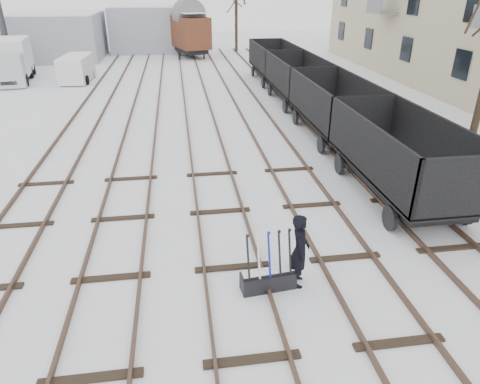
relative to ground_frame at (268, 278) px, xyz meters
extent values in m
plane|color=white|center=(-0.74, 0.91, -0.28)|extent=(120.00, 120.00, 0.00)
cube|color=black|center=(-7.46, 14.91, -0.21)|extent=(0.07, 52.00, 0.15)
cube|color=black|center=(-6.02, 14.91, -0.21)|extent=(0.07, 52.00, 0.15)
cube|color=black|center=(-6.74, 2.91, -0.26)|extent=(1.90, 0.20, 0.08)
cube|color=black|center=(-4.46, 14.91, -0.21)|extent=(0.07, 52.00, 0.15)
cube|color=black|center=(-3.02, 14.91, -0.21)|extent=(0.07, 52.00, 0.15)
cube|color=black|center=(-3.74, 2.91, -0.26)|extent=(1.90, 0.20, 0.08)
cube|color=black|center=(-1.46, 14.91, -0.21)|extent=(0.07, 52.00, 0.15)
cube|color=black|center=(-0.02, 14.91, -0.21)|extent=(0.07, 52.00, 0.15)
cube|color=black|center=(-0.74, 2.91, -0.26)|extent=(1.90, 0.20, 0.08)
cube|color=black|center=(1.54, 14.91, -0.21)|extent=(0.07, 52.00, 0.15)
cube|color=black|center=(2.98, 14.91, -0.21)|extent=(0.07, 52.00, 0.15)
cube|color=black|center=(2.26, 2.91, -0.26)|extent=(1.90, 0.20, 0.08)
cube|color=black|center=(4.54, 14.91, -0.21)|extent=(0.07, 52.00, 0.15)
cube|color=black|center=(5.98, 14.91, -0.21)|extent=(0.07, 52.00, 0.15)
cube|color=black|center=(5.26, 2.91, -0.26)|extent=(1.90, 0.20, 0.08)
cube|color=#98A2AC|center=(-13.74, 36.91, 1.72)|extent=(10.00, 8.00, 4.00)
cube|color=white|center=(-13.74, 36.91, 3.77)|extent=(9.80, 7.84, 0.10)
cube|color=#98A2AC|center=(-4.74, 40.91, 1.92)|extent=(7.00, 6.00, 4.40)
cube|color=white|center=(-4.74, 40.91, 4.17)|extent=(6.86, 5.88, 0.10)
cube|color=black|center=(0.00, 0.00, -0.06)|extent=(1.34, 0.56, 0.44)
cube|color=black|center=(0.00, 0.00, 0.18)|extent=(1.33, 0.44, 0.06)
cube|color=white|center=(0.00, 0.00, 0.22)|extent=(1.27, 0.40, 0.03)
cylinder|color=black|center=(-0.50, -0.06, 0.67)|extent=(0.08, 0.32, 1.08)
cylinder|color=silver|center=(-0.25, -0.03, 0.67)|extent=(0.08, 0.32, 1.08)
cylinder|color=#0B1895|center=(0.00, 0.00, 0.67)|extent=(0.08, 0.32, 1.08)
cylinder|color=black|center=(0.25, 0.03, 0.67)|extent=(0.08, 0.32, 1.08)
cylinder|color=black|center=(0.50, 0.06, 0.67)|extent=(0.08, 0.32, 1.08)
imported|color=black|center=(0.75, 0.10, 0.65)|extent=(0.59, 0.76, 1.86)
cube|color=black|center=(5.26, 4.24, 0.43)|extent=(2.10, 5.76, 0.44)
cube|color=black|center=(5.26, 4.24, 0.64)|extent=(2.62, 6.55, 0.13)
cube|color=black|center=(4.00, 4.24, 1.52)|extent=(0.11, 6.55, 1.75)
cube|color=black|center=(6.51, 4.24, 1.52)|extent=(0.11, 6.55, 1.75)
cube|color=white|center=(5.26, 4.24, 0.75)|extent=(2.36, 6.29, 0.07)
cylinder|color=black|center=(4.06, 2.15, 0.10)|extent=(0.13, 0.76, 0.76)
cylinder|color=black|center=(6.46, 6.34, 0.10)|extent=(0.13, 0.76, 0.76)
cube|color=black|center=(5.26, 10.64, 0.43)|extent=(2.10, 5.76, 0.44)
cube|color=black|center=(5.26, 10.64, 0.64)|extent=(2.62, 6.55, 0.13)
cube|color=black|center=(4.00, 10.64, 1.52)|extent=(0.11, 6.55, 1.75)
cube|color=black|center=(6.51, 10.64, 1.52)|extent=(0.11, 6.55, 1.75)
cube|color=white|center=(5.26, 10.64, 0.75)|extent=(2.36, 6.29, 0.07)
cylinder|color=black|center=(4.06, 8.55, 0.10)|extent=(0.13, 0.76, 0.76)
cylinder|color=black|center=(6.46, 12.74, 0.10)|extent=(0.13, 0.76, 0.76)
cube|color=black|center=(5.26, 17.04, 0.43)|extent=(2.10, 5.76, 0.44)
cube|color=black|center=(5.26, 17.04, 0.64)|extent=(2.62, 6.55, 0.13)
cube|color=black|center=(4.00, 17.04, 1.52)|extent=(0.11, 6.55, 1.75)
cube|color=black|center=(6.51, 17.04, 1.52)|extent=(0.11, 6.55, 1.75)
cube|color=white|center=(5.26, 17.04, 0.75)|extent=(2.36, 6.29, 0.07)
cylinder|color=black|center=(4.06, 14.95, 0.10)|extent=(0.13, 0.76, 0.76)
cylinder|color=black|center=(6.46, 19.14, 0.10)|extent=(0.13, 0.76, 0.76)
cube|color=black|center=(5.26, 23.44, 0.43)|extent=(2.10, 5.76, 0.44)
cube|color=black|center=(5.26, 23.44, 0.64)|extent=(2.62, 6.55, 0.13)
cube|color=black|center=(4.00, 23.44, 1.52)|extent=(0.11, 6.55, 1.75)
cube|color=black|center=(6.51, 23.44, 1.52)|extent=(0.11, 6.55, 1.75)
cube|color=white|center=(5.26, 23.44, 0.75)|extent=(2.36, 6.29, 0.07)
cylinder|color=black|center=(4.06, 21.35, 0.10)|extent=(0.13, 0.76, 0.76)
cylinder|color=black|center=(6.46, 25.54, 0.10)|extent=(0.13, 0.76, 0.76)
cube|color=black|center=(-0.30, 36.19, 0.42)|extent=(3.26, 5.12, 0.43)
cube|color=#502418|center=(-0.30, 36.19, 2.03)|extent=(3.93, 5.88, 2.80)
cube|color=white|center=(-0.30, 36.19, 3.80)|extent=(3.61, 5.55, 0.04)
cylinder|color=black|center=(-1.49, 34.47, 0.09)|extent=(0.13, 0.75, 0.75)
cylinder|color=black|center=(0.88, 37.91, 0.09)|extent=(0.13, 0.75, 0.75)
cube|color=black|center=(-13.62, 26.30, 0.18)|extent=(2.07, 6.55, 0.26)
cube|color=#9FA4A8|center=(-13.62, 23.92, 0.87)|extent=(2.29, 2.01, 2.13)
cube|color=silver|center=(-13.62, 26.98, 1.42)|extent=(2.82, 4.72, 2.38)
cube|color=white|center=(-13.62, 26.98, 2.63)|extent=(2.77, 4.62, 0.03)
cylinder|color=black|center=(-12.68, 28.68, 0.14)|extent=(0.26, 0.85, 0.85)
cube|color=silver|center=(-9.05, 25.52, 0.66)|extent=(1.99, 4.24, 1.70)
cube|color=white|center=(-9.05, 25.52, 1.53)|extent=(1.94, 4.14, 0.04)
cylinder|color=black|center=(-9.90, 24.20, 0.05)|extent=(0.21, 0.66, 0.66)
cylinder|color=black|center=(-8.20, 26.84, 0.05)|extent=(0.21, 0.66, 0.66)
cube|color=#2B2C30|center=(-15.38, 30.99, 0.17)|extent=(2.64, 2.64, 0.91)
cylinder|color=black|center=(-1.04, 39.57, 2.93)|extent=(0.30, 0.30, 6.42)
cylinder|color=black|center=(4.61, 38.84, 2.74)|extent=(0.30, 0.30, 6.04)
camera|label=1|loc=(-1.83, -7.96, 6.24)|focal=32.00mm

